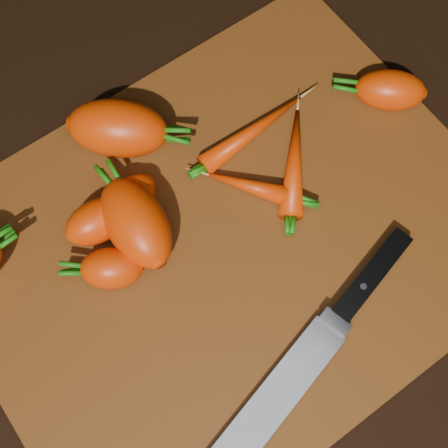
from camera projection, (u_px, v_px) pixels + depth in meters
ground at (230, 245)px, 0.61m from camera, size 2.00×2.00×0.01m
cutting_board at (230, 241)px, 0.60m from camera, size 0.50×0.40×0.01m
carrot_1 at (111, 269)px, 0.56m from camera, size 0.07×0.06×0.04m
carrot_2 at (118, 128)px, 0.60m from camera, size 0.11×0.11×0.06m
carrot_3 at (136, 223)px, 0.57m from camera, size 0.06×0.10×0.06m
carrot_4 at (129, 200)px, 0.59m from camera, size 0.07×0.05×0.04m
carrot_5 at (97, 221)px, 0.58m from camera, size 0.07×0.05×0.04m
carrot_6 at (390, 90)px, 0.63m from camera, size 0.08×0.08×0.04m
carrot_7 at (294, 162)px, 0.61m from camera, size 0.09×0.10×0.02m
carrot_8 at (253, 131)px, 0.62m from camera, size 0.13×0.03×0.02m
carrot_9 at (251, 187)px, 0.60m from camera, size 0.07×0.08×0.02m
knife at (281, 391)px, 0.53m from camera, size 0.29×0.10×0.02m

